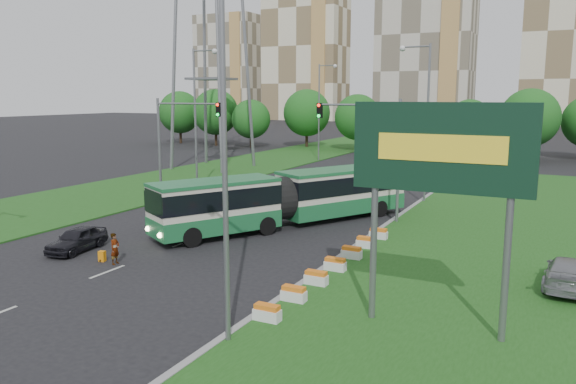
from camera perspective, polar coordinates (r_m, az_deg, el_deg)
The scene contains 21 objects.
ground at distance 30.73m, azimuth -5.93°, elevation -5.76°, with size 360.00×360.00×0.00m, color black.
grass_median at distance 34.03m, azimuth 20.81°, elevation -4.69°, with size 14.00×60.00×0.15m, color #1C4C15.
median_kerb at distance 35.32m, azimuth 9.53°, elevation -3.63°, with size 0.30×60.00×0.18m, color gray.
left_verge at distance 60.94m, azimuth -7.59°, elevation 2.02°, with size 12.00×110.00×0.10m, color #1C4C15.
lane_markings at distance 49.45m, azimuth 3.62°, elevation 0.22°, with size 0.20×100.00×0.01m, color #ABACA5, non-canonical shape.
flower_planters at distance 26.45m, azimuth 4.82°, elevation -7.31°, with size 1.10×13.70×0.60m, color silver, non-canonical shape.
billboard at distance 19.38m, azimuth 15.29°, elevation 3.37°, with size 6.00×0.37×8.00m.
traffic_mast_median at distance 36.78m, azimuth 8.79°, elevation 5.22°, with size 5.76×0.32×8.00m.
traffic_mast_left at distance 43.06m, azimuth -11.31°, elevation 5.80°, with size 5.76×0.32×8.00m.
street_lamps at distance 39.81m, azimuth -1.97°, elevation 6.61°, with size 36.00×60.00×12.00m, color slate, non-canonical shape.
tree_line at distance 80.21m, azimuth 22.45°, elevation 6.42°, with size 120.00×8.00×9.00m, color #165318, non-canonical shape.
apartment_tower_west at distance 193.40m, azimuth 1.83°, elevation 14.49°, with size 26.00×15.00×48.00m, color beige.
apartment_tower_cwest at distance 180.52m, azimuth 13.86°, elevation 15.19°, with size 28.00×15.00×52.00m, color beige.
apartment_tower_ceast at distance 175.70m, azimuth 27.07°, elevation 14.25°, with size 25.00×15.00×50.00m, color beige.
midrise_west at distance 207.39m, azimuth -5.91°, elevation 12.47°, with size 22.00×14.00×36.00m, color beige.
articulated_bus at distance 35.77m, azimuth -0.42°, elevation -0.54°, with size 2.77×17.79×2.93m.
car_left_near at distance 32.05m, azimuth -20.66°, elevation -4.50°, with size 1.53×3.79×1.29m, color black.
car_left_far at distance 44.29m, azimuth -7.56°, elevation -0.05°, with size 1.47×4.23×1.39m, color black.
car_median at distance 26.76m, azimuth 26.64°, elevation -7.34°, with size 1.84×4.53×1.31m, color gray.
pedestrian at distance 28.95m, azimuth -17.18°, elevation -5.52°, with size 0.57×0.37×1.56m, color gray.
shopping_trolley at distance 29.75m, azimuth -18.37°, elevation -6.22°, with size 0.31×0.33×0.53m.
Camera 1 is at (16.02, -24.90, 8.22)m, focal length 35.00 mm.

